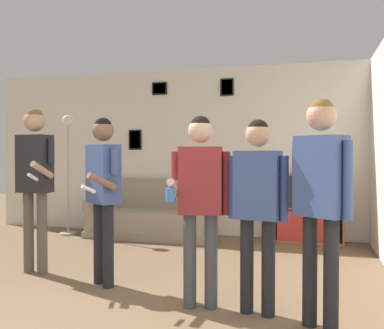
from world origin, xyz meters
The scene contains 11 objects.
wall_back centered at (0.00, 4.69, 1.35)m, with size 7.52×0.08×2.70m.
couch centered at (-0.71, 4.28, 0.29)m, with size 1.98×0.80×0.89m.
bookshelf centered at (1.67, 4.47, 0.51)m, with size 1.03×0.30×1.02m.
floor_lamp centered at (-2.08, 4.08, 1.26)m, with size 0.28×0.28×1.95m.
person_player_foreground_left centered at (-1.19, 1.97, 1.13)m, with size 0.50×0.49×1.80m.
person_player_foreground_center centered at (-0.26, 1.76, 1.02)m, with size 0.43×0.60×1.67m.
person_watcher_holding_cup centered at (0.83, 1.41, 0.99)m, with size 0.49×0.47×1.63m.
person_spectator_near_bookshelf centered at (1.31, 1.39, 0.96)m, with size 0.49×0.26×1.58m.
person_spectator_far_right centered at (1.80, 1.21, 1.06)m, with size 0.42×0.37×1.71m.
bottle_on_floor centered at (-1.27, 3.57, 0.11)m, with size 0.06×0.06×0.27m.
drinking_cup centered at (1.72, 4.47, 1.07)m, with size 0.09×0.09×0.11m.
Camera 1 is at (1.72, -2.07, 1.30)m, focal length 40.00 mm.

